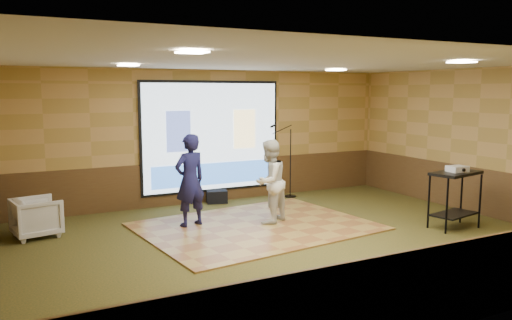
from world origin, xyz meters
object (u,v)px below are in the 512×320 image
duffel_bag (217,197)px  banquet_chair (37,217)px  player_left (190,180)px  projector_screen (212,138)px  av_table (455,188)px  player_right (269,181)px  projector (457,169)px  mic_stand (288,177)px  dance_floor (256,226)px

duffel_bag → banquet_chair: bearing=-164.7°
duffel_bag → player_left: bearing=-126.0°
projector_screen → av_table: size_ratio=3.13×
player_right → projector: player_right is taller
player_right → mic_stand: (1.56, 1.94, -0.33)m
mic_stand → projector_screen: bearing=177.9°
dance_floor → projector: projector is taller
av_table → duffel_bag: bearing=128.6°
player_left → mic_stand: bearing=-167.9°
player_left → player_right: 1.50m
player_right → dance_floor: bearing=-12.6°
projector → duffel_bag: projector is taller
banquet_chair → projector_screen: bearing=-83.1°
player_left → duffel_bag: (1.21, 1.66, -0.75)m
mic_stand → banquet_chair: (-5.59, -0.87, -0.15)m
projector_screen → av_table: projector_screen is taller
mic_stand → dance_floor: bearing=-123.3°
duffel_bag → av_table: bearing=-51.4°
av_table → mic_stand: mic_stand is taller
projector_screen → mic_stand: projector_screen is taller
projector_screen → av_table: 5.23m
player_left → av_table: 4.90m
projector_screen → player_right: size_ratio=2.09×
av_table → player_left: bearing=152.5°
dance_floor → mic_stand: size_ratio=2.33×
projector_screen → dance_floor: bearing=-92.3°
player_right → mic_stand: bearing=-158.5°
av_table → duffel_bag: av_table is taller
projector → duffel_bag: bearing=134.6°
projector_screen → player_left: bearing=-122.7°
projector_screen → mic_stand: bearing=-11.5°
projector_screen → player_right: 2.41m
projector_screen → banquet_chair: (-3.79, -1.23, -1.13)m
player_left → player_right: size_ratio=1.08×
av_table → projector: projector is taller
projector_screen → player_left: 2.27m
av_table → banquet_chair: (-6.95, 2.88, -0.42)m
mic_stand → banquet_chair: size_ratio=2.32×
player_left → duffel_bag: player_left is taller
projector → banquet_chair: 7.57m
mic_stand → banquet_chair: mic_stand is taller
dance_floor → mic_stand: mic_stand is taller
player_left → banquet_chair: size_ratio=2.27×
dance_floor → av_table: (3.25, -1.70, 0.75)m
dance_floor → banquet_chair: size_ratio=5.40×
dance_floor → av_table: 3.74m
player_left → banquet_chair: player_left is taller
projector_screen → dance_floor: size_ratio=0.81×
projector → mic_stand: size_ratio=0.19×
banquet_chair → projector: bearing=-123.8°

